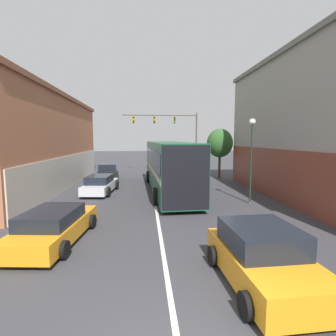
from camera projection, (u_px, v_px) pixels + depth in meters
name	position (u px, v px, depth m)	size (l,w,h in m)	color
lane_center_line	(153.00, 191.00, 19.10)	(0.14, 42.57, 0.01)	silver
building_left_brick	(12.00, 140.00, 20.00)	(8.82, 19.89, 7.13)	#A86647
bus	(168.00, 164.00, 18.91)	(3.18, 12.85, 3.55)	#145133
hatchback_foreground	(263.00, 258.00, 6.78)	(2.28, 3.89, 1.51)	orange
parked_car_left_near	(100.00, 184.00, 18.28)	(2.22, 4.48, 1.27)	silver
parked_car_left_mid	(107.00, 172.00, 24.27)	(2.33, 4.12, 1.51)	black
parked_car_left_far	(54.00, 226.00, 9.57)	(2.39, 4.76, 1.25)	orange
traffic_signal_gantry	(172.00, 128.00, 29.92)	(8.55, 0.36, 6.76)	#514C47
street_lamp	(251.00, 150.00, 15.05)	(0.36, 0.36, 4.92)	#233323
street_tree_near	(220.00, 143.00, 25.00)	(2.48, 2.23, 4.75)	#4C3823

